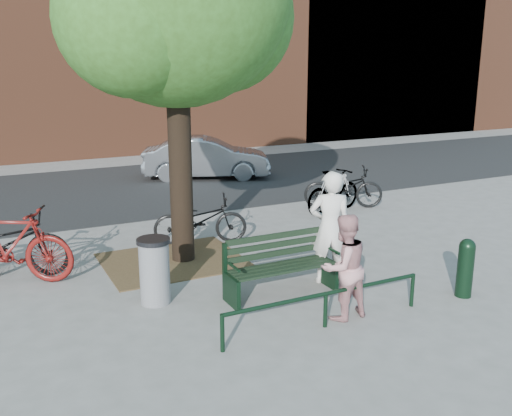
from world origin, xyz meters
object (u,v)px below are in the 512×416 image
bicycle_c (200,220)px  parked_car (206,158)px  litter_bin (155,270)px  park_bench (279,264)px  person_left (330,228)px  bollard (466,266)px  person_right (344,267)px

bicycle_c → parked_car: parked_car is taller
litter_bin → bicycle_c: (1.62, 2.35, -0.03)m
parked_car → park_bench: bearing=-172.0°
person_left → bollard: 2.11m
person_left → litter_bin: (-2.75, 0.45, -0.41)m
litter_bin → parked_car: (4.12, 8.28, 0.12)m
person_left → litter_bin: 2.82m
park_bench → person_right: 1.22m
person_right → bollard: person_right is taller
bicycle_c → person_left: bearing=-140.8°
bicycle_c → litter_bin: bearing=162.7°
park_bench → person_right: person_right is taller
bollard → parked_car: bearing=90.8°
parked_car → person_right: bearing=-168.3°
parked_car → person_left: bearing=-166.2°
person_left → parked_car: size_ratio=0.48×
park_bench → parked_car: 9.10m
person_left → parked_car: bearing=-74.7°
litter_bin → bicycle_c: size_ratio=0.55×
park_bench → bicycle_c: (-0.18, 2.87, -0.00)m
person_left → bollard: (1.51, -1.41, -0.42)m
person_left → parked_car: 8.84m
person_right → bollard: bearing=169.2°
bollard → park_bench: bearing=151.4°
bicycle_c → parked_car: size_ratio=0.48×
park_bench → bicycle_c: 2.87m
person_right → bollard: 2.11m
park_bench → person_left: 1.05m
park_bench → person_left: bearing=4.3°
person_right → litter_bin: person_right is taller
park_bench → parked_car: (2.32, 8.80, 0.15)m
bollard → parked_car: parked_car is taller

